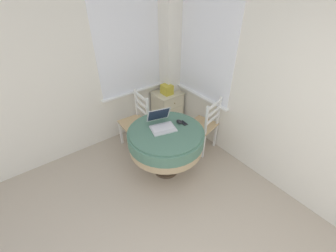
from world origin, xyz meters
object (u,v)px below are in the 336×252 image
computer_mouse (179,122)px  dining_chair_near_back_window (136,122)px  laptop (161,124)px  cell_phone (184,123)px  corner_cabinet (168,108)px  dining_chair_near_right_window (204,126)px  storage_box (167,89)px  round_dining_table (166,139)px

computer_mouse → dining_chair_near_back_window: (-0.27, 0.76, -0.31)m
laptop → cell_phone: 0.32m
laptop → cell_phone: bearing=-22.0°
cell_phone → corner_cabinet: size_ratio=0.19×
dining_chair_near_right_window → corner_cabinet: (-0.01, 0.95, -0.13)m
laptop → storage_box: laptop is taller
laptop → computer_mouse: size_ratio=4.27×
laptop → corner_cabinet: 1.26m
round_dining_table → laptop: bearing=85.8°
corner_cabinet → storage_box: bearing=-140.6°
round_dining_table → storage_box: storage_box is taller
round_dining_table → computer_mouse: 0.30m
computer_mouse → storage_box: 1.06m
cell_phone → dining_chair_near_right_window: dining_chair_near_right_window is taller
corner_cabinet → storage_box: (-0.03, -0.03, 0.42)m
computer_mouse → dining_chair_near_right_window: (0.54, 0.02, -0.31)m
round_dining_table → cell_phone: bearing=-1.8°
round_dining_table → corner_cabinet: size_ratio=1.56×
dining_chair_near_back_window → storage_box: bearing=13.5°
round_dining_table → laptop: (0.01, 0.11, 0.19)m
computer_mouse → corner_cabinet: bearing=61.5°
cell_phone → dining_chair_near_back_window: size_ratio=0.13×
laptop → computer_mouse: (0.24, -0.08, -0.03)m
dining_chair_near_right_window → corner_cabinet: dining_chair_near_right_window is taller
cell_phone → dining_chair_near_back_window: bearing=112.0°
round_dining_table → corner_cabinet: bearing=52.0°
computer_mouse → dining_chair_near_back_window: dining_chair_near_back_window is taller
computer_mouse → dining_chair_near_back_window: bearing=109.8°
round_dining_table → dining_chair_near_back_window: 0.80m
dining_chair_near_right_window → cell_phone: bearing=-173.6°
dining_chair_near_right_window → storage_box: (-0.05, 0.92, 0.29)m
dining_chair_near_back_window → corner_cabinet: dining_chair_near_back_window is taller
dining_chair_near_right_window → corner_cabinet: bearing=90.8°
corner_cabinet → round_dining_table: bearing=-128.0°
cell_phone → round_dining_table: bearing=178.2°
cell_phone → storage_box: bearing=65.5°
round_dining_table → storage_box: 1.23m
laptop → cell_phone: (0.29, -0.12, -0.05)m
laptop → corner_cabinet: (0.77, 0.89, -0.46)m
round_dining_table → dining_chair_near_right_window: bearing=3.3°
dining_chair_near_back_window → dining_chair_near_right_window: bearing=-42.3°
laptop → dining_chair_near_back_window: bearing=92.3°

